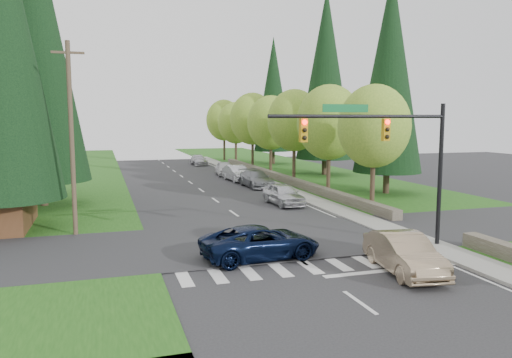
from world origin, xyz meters
name	(u,v)px	position (x,y,z in m)	size (l,w,h in m)	color
ground	(346,293)	(0.00, 0.00, 0.00)	(120.00, 120.00, 0.00)	#28282B
grass_east	(375,194)	(13.00, 20.00, 0.03)	(14.00, 110.00, 0.06)	#1F5216
grass_west	(25,212)	(-13.00, 20.00, 0.03)	(14.00, 110.00, 0.06)	#1F5216
cross_street	(272,240)	(0.00, 8.00, 0.00)	(120.00, 8.00, 0.10)	#28282B
sidewalk_east	(296,193)	(6.90, 22.00, 0.07)	(1.80, 80.00, 0.13)	gray
curb_east	(286,194)	(6.05, 22.00, 0.07)	(0.20, 80.00, 0.13)	gray
stone_wall_north	(281,178)	(8.60, 30.00, 0.35)	(0.70, 40.00, 0.70)	#4C4438
traffic_signal	(389,143)	(4.37, 4.50, 4.98)	(8.70, 0.37, 6.80)	black
utility_pole	(72,137)	(-9.50, 12.00, 5.14)	(1.60, 0.24, 10.00)	#473828
decid_tree_0	(374,126)	(9.20, 14.00, 5.60)	(4.80, 4.80, 8.37)	#38281C
decid_tree_1	(329,122)	(9.30, 21.00, 5.80)	(5.20, 5.20, 8.80)	#38281C
decid_tree_2	(294,120)	(9.10, 28.00, 5.93)	(5.00, 5.00, 8.82)	#38281C
decid_tree_3	(271,123)	(9.20, 35.00, 5.66)	(5.00, 5.00, 8.55)	#38281C
decid_tree_4	(253,119)	(9.30, 42.00, 6.06)	(5.40, 5.40, 9.18)	#38281C
decid_tree_5	(236,123)	(9.10, 49.00, 5.53)	(4.80, 4.80, 8.30)	#38281C
decid_tree_6	(224,120)	(9.20, 56.00, 5.86)	(5.20, 5.20, 8.86)	#38281C
conifer_w_c	(36,41)	(-12.00, 22.00, 11.29)	(6.46, 6.46, 20.80)	#38281C
conifer_w_e	(18,64)	(-14.00, 28.00, 10.29)	(5.78, 5.78, 18.80)	#38281C
conifer_e_a	(390,72)	(14.00, 20.00, 9.79)	(5.44, 5.44, 17.80)	#38281C
conifer_e_b	(326,74)	(15.00, 34.00, 10.79)	(6.12, 6.12, 19.80)	#38281C
conifer_e_c	(273,94)	(14.00, 48.00, 9.29)	(5.10, 5.10, 16.80)	#38281C
sedan_champagne	(404,253)	(3.29, 1.40, 0.78)	(1.65, 4.74, 1.56)	tan
suv_navy	(261,242)	(-1.55, 5.00, 0.73)	(2.43, 5.27, 1.47)	black
parked_car_a	(284,194)	(4.20, 17.58, 0.77)	(1.81, 4.49, 1.53)	silver
parked_car_b	(256,179)	(5.08, 27.00, 0.75)	(2.10, 5.16, 1.50)	gray
parked_car_c	(237,173)	(4.57, 31.69, 0.77)	(1.63, 4.67, 1.54)	silver
parked_car_d	(225,168)	(4.60, 36.89, 0.76)	(1.79, 4.45, 1.52)	silver
parked_car_e	(199,160)	(4.20, 49.72, 0.64)	(1.78, 4.38, 1.27)	#B2B3B8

